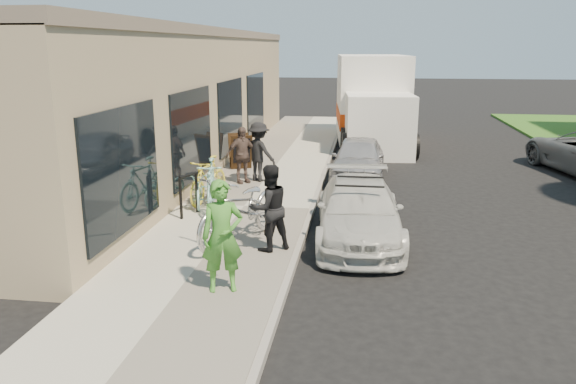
{
  "coord_description": "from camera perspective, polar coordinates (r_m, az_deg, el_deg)",
  "views": [
    {
      "loc": [
        0.71,
        -9.13,
        3.71
      ],
      "look_at": [
        -0.7,
        0.97,
        1.05
      ],
      "focal_mm": 35.0,
      "sensor_mm": 36.0,
      "label": 1
    }
  ],
  "objects": [
    {
      "name": "cruiser_bike_b",
      "position": [
        13.04,
        -9.02,
        0.42
      ],
      "size": [
        0.92,
        1.61,
        0.8
      ],
      "primitive_type": "imported",
      "rotation": [
        0.0,
        0.0,
        0.28
      ],
      "color": "#81C1BA",
      "rests_on": "sidewalk"
    },
    {
      "name": "man_standing",
      "position": [
        9.94,
        -1.94,
        -1.62
      ],
      "size": [
        0.96,
        0.93,
        1.56
      ],
      "primitive_type": "imported",
      "rotation": [
        0.0,
        0.0,
        3.79
      ],
      "color": "black",
      "rests_on": "sidewalk"
    },
    {
      "name": "storefront",
      "position": [
        18.19,
        -11.35,
        9.34
      ],
      "size": [
        3.6,
        20.0,
        4.22
      ],
      "color": "tan",
      "rests_on": "ground"
    },
    {
      "name": "sandwich_board",
      "position": [
        16.81,
        -4.85,
        4.17
      ],
      "size": [
        0.83,
        0.83,
        1.02
      ],
      "rotation": [
        0.0,
        0.0,
        0.42
      ],
      "color": "#301E0D",
      "rests_on": "sidewalk"
    },
    {
      "name": "sidewalk",
      "position": [
        12.95,
        -4.48,
        -1.73
      ],
      "size": [
        3.0,
        34.0,
        0.15
      ],
      "primitive_type": "cube",
      "color": "#A6A395",
      "rests_on": "ground"
    },
    {
      "name": "cruiser_bike_c",
      "position": [
        13.23,
        -8.1,
        1.23
      ],
      "size": [
        0.85,
        1.83,
        1.06
      ],
      "primitive_type": "imported",
      "rotation": [
        0.0,
        0.0,
        -0.21
      ],
      "color": "yellow",
      "rests_on": "sidewalk"
    },
    {
      "name": "bystander_b",
      "position": [
        14.97,
        -4.72,
        3.76
      ],
      "size": [
        0.93,
        0.82,
        1.51
      ],
      "primitive_type": "imported",
      "rotation": [
        0.0,
        0.0,
        0.64
      ],
      "color": "brown",
      "rests_on": "sidewalk"
    },
    {
      "name": "sedan_white",
      "position": [
        11.07,
        7.23,
        -1.92
      ],
      "size": [
        1.82,
        4.06,
        1.19
      ],
      "rotation": [
        0.0,
        0.0,
        0.05
      ],
      "color": "beige",
      "rests_on": "ground"
    },
    {
      "name": "ground",
      "position": [
        9.88,
        3.25,
        -7.46
      ],
      "size": [
        120.0,
        120.0,
        0.0
      ],
      "primitive_type": "plane",
      "color": "black",
      "rests_on": "ground"
    },
    {
      "name": "bike_rack",
      "position": [
        12.22,
        -10.06,
        0.15
      ],
      "size": [
        0.24,
        0.63,
        0.92
      ],
      "rotation": [
        0.0,
        0.0,
        -0.31
      ],
      "color": "black",
      "rests_on": "sidewalk"
    },
    {
      "name": "sedan_silver",
      "position": [
        16.08,
        7.16,
        3.37
      ],
      "size": [
        1.57,
        3.6,
        1.21
      ],
      "primitive_type": "imported",
      "rotation": [
        0.0,
        0.0,
        -0.04
      ],
      "color": "#A5A5AA",
      "rests_on": "ground"
    },
    {
      "name": "cruiser_bike_a",
      "position": [
        12.62,
        -7.82,
        0.71
      ],
      "size": [
        0.88,
        1.91,
        1.11
      ],
      "primitive_type": "imported",
      "rotation": [
        0.0,
        0.0,
        0.2
      ],
      "color": "#81C1BA",
      "rests_on": "sidewalk"
    },
    {
      "name": "woman_rider",
      "position": [
        8.32,
        -6.69,
        -4.5
      ],
      "size": [
        0.71,
        0.57,
        1.69
      ],
      "primitive_type": "imported",
      "rotation": [
        0.0,
        0.0,
        0.31
      ],
      "color": "#40872D",
      "rests_on": "sidewalk"
    },
    {
      "name": "tandem_bike",
      "position": [
        10.4,
        -4.63,
        -1.67
      ],
      "size": [
        1.82,
        2.61,
        1.3
      ],
      "primitive_type": "imported",
      "rotation": [
        0.0,
        0.0,
        -0.44
      ],
      "color": "#B8B8BA",
      "rests_on": "sidewalk"
    },
    {
      "name": "bystander_a",
      "position": [
        15.15,
        -2.99,
        4.09
      ],
      "size": [
        1.19,
        1.03,
        1.59
      ],
      "primitive_type": "imported",
      "rotation": [
        0.0,
        0.0,
        2.62
      ],
      "color": "black",
      "rests_on": "sidewalk"
    },
    {
      "name": "curb",
      "position": [
        12.71,
        2.36,
        -2.04
      ],
      "size": [
        0.12,
        34.0,
        0.13
      ],
      "primitive_type": "cube",
      "color": "gray",
      "rests_on": "ground"
    },
    {
      "name": "moving_truck",
      "position": [
        22.2,
        8.57,
        8.72
      ],
      "size": [
        3.1,
        7.02,
        3.36
      ],
      "rotation": [
        0.0,
        0.0,
        0.08
      ],
      "color": "white",
      "rests_on": "ground"
    }
  ]
}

